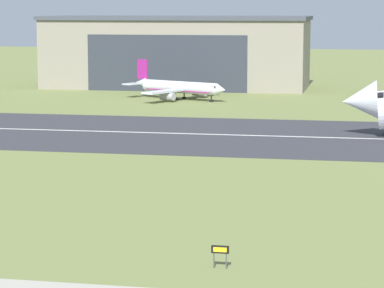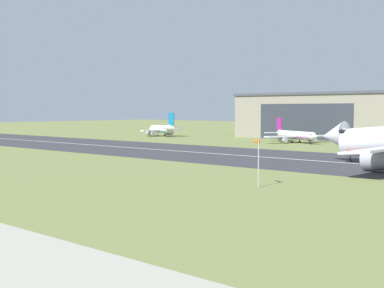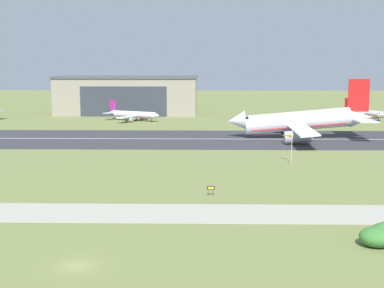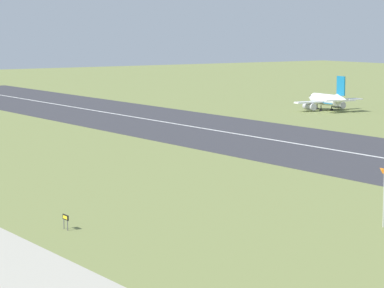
{
  "view_description": "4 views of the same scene",
  "coord_description": "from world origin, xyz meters",
  "px_view_note": "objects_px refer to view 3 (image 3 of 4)",
  "views": [
    {
      "loc": [
        25.74,
        -30.68,
        18.68
      ],
      "look_at": [
        8.21,
        57.61,
        5.15
      ],
      "focal_mm": 85.0,
      "sensor_mm": 36.0,
      "label": 1
    },
    {
      "loc": [
        75.49,
        1.39,
        10.71
      ],
      "look_at": [
        15.12,
        69.45,
        4.8
      ],
      "focal_mm": 50.0,
      "sensor_mm": 36.0,
      "label": 2
    },
    {
      "loc": [
        13.92,
        -56.41,
        22.34
      ],
      "look_at": [
        11.61,
        56.99,
        5.16
      ],
      "focal_mm": 50.0,
      "sensor_mm": 36.0,
      "label": 3
    },
    {
      "loc": [
        104.2,
        -10.82,
        22.28
      ],
      "look_at": [
        -2.93,
        61.14,
        5.44
      ],
      "focal_mm": 85.0,
      "sensor_mm": 36.0,
      "label": 4
    }
  ],
  "objects_px": {
    "airplane_parked_east": "(363,112)",
    "windsock_pole": "(287,137)",
    "airplane_parked_west": "(134,115)",
    "airplane_landing": "(299,122)",
    "runway_sign": "(211,189)",
    "shrub_clump": "(383,234)"
  },
  "relations": [
    {
      "from": "airplane_landing",
      "to": "airplane_parked_west",
      "type": "bearing_deg",
      "value": 139.16
    },
    {
      "from": "airplane_parked_west",
      "to": "airplane_parked_east",
      "type": "xyz_separation_m",
      "value": [
        92.15,
        9.88,
        0.1
      ]
    },
    {
      "from": "airplane_parked_east",
      "to": "runway_sign",
      "type": "relative_size",
      "value": 14.68
    },
    {
      "from": "airplane_landing",
      "to": "runway_sign",
      "type": "distance_m",
      "value": 76.15
    },
    {
      "from": "runway_sign",
      "to": "airplane_parked_west",
      "type": "bearing_deg",
      "value": 103.41
    },
    {
      "from": "airplane_parked_west",
      "to": "airplane_landing",
      "type": "bearing_deg",
      "value": -40.84
    },
    {
      "from": "airplane_parked_west",
      "to": "shrub_clump",
      "type": "bearing_deg",
      "value": -70.99
    },
    {
      "from": "airplane_landing",
      "to": "airplane_parked_east",
      "type": "height_order",
      "value": "airplane_landing"
    },
    {
      "from": "airplane_parked_east",
      "to": "windsock_pole",
      "type": "height_order",
      "value": "airplane_parked_east"
    },
    {
      "from": "airplane_parked_west",
      "to": "shrub_clump",
      "type": "height_order",
      "value": "airplane_parked_west"
    },
    {
      "from": "airplane_parked_west",
      "to": "shrub_clump",
      "type": "xyz_separation_m",
      "value": [
        49.42,
        -143.44,
        -1.12
      ]
    },
    {
      "from": "airplane_landing",
      "to": "runway_sign",
      "type": "xyz_separation_m",
      "value": [
        -27.24,
        -71.01,
        -3.79
      ]
    },
    {
      "from": "airplane_landing",
      "to": "runway_sign",
      "type": "relative_size",
      "value": 31.51
    },
    {
      "from": "airplane_landing",
      "to": "airplane_parked_east",
      "type": "distance_m",
      "value": 68.55
    },
    {
      "from": "runway_sign",
      "to": "shrub_clump",
      "type": "bearing_deg",
      "value": -49.19
    },
    {
      "from": "shrub_clump",
      "to": "airplane_landing",
      "type": "bearing_deg",
      "value": 86.27
    },
    {
      "from": "airplane_landing",
      "to": "windsock_pole",
      "type": "bearing_deg",
      "value": -103.61
    },
    {
      "from": "airplane_parked_west",
      "to": "windsock_pole",
      "type": "xyz_separation_m",
      "value": [
        45.87,
        -88.43,
        3.46
      ]
    },
    {
      "from": "windsock_pole",
      "to": "airplane_landing",
      "type": "bearing_deg",
      "value": 76.39
    },
    {
      "from": "airplane_parked_east",
      "to": "windsock_pole",
      "type": "relative_size",
      "value": 3.79
    },
    {
      "from": "airplane_landing",
      "to": "runway_sign",
      "type": "height_order",
      "value": "airplane_landing"
    },
    {
      "from": "shrub_clump",
      "to": "windsock_pole",
      "type": "bearing_deg",
      "value": 93.69
    }
  ]
}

